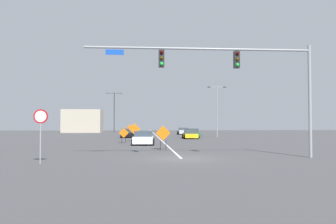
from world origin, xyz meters
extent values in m
plane|color=#444447|center=(0.00, 0.00, 0.00)|extent=(169.04, 169.04, 0.00)
cube|color=white|center=(0.00, 46.96, 0.00)|extent=(0.16, 93.91, 0.01)
cylinder|color=gray|center=(8.15, 0.00, 3.54)|extent=(0.20, 0.20, 7.09)
cylinder|color=gray|center=(1.13, 0.00, 6.75)|extent=(14.05, 0.14, 0.14)
cube|color=black|center=(3.47, 0.00, 6.10)|extent=(0.34, 0.32, 1.05)
sphere|color=#3A0503|center=(3.47, -0.17, 6.45)|extent=(0.22, 0.22, 0.22)
sphere|color=#3C3106|center=(3.47, -0.17, 6.10)|extent=(0.22, 0.22, 0.22)
sphere|color=green|center=(3.47, -0.17, 5.75)|extent=(0.22, 0.22, 0.22)
cube|color=black|center=(-1.22, 0.00, 6.10)|extent=(0.34, 0.32, 1.05)
sphere|color=#3A0503|center=(-1.22, -0.17, 6.45)|extent=(0.22, 0.22, 0.22)
sphere|color=#3C3106|center=(-1.22, -0.17, 6.10)|extent=(0.22, 0.22, 0.22)
sphere|color=green|center=(-1.22, -0.17, 5.75)|extent=(0.22, 0.22, 0.22)
cube|color=#1447B7|center=(-4.06, 0.00, 6.46)|extent=(1.10, 0.03, 0.32)
cylinder|color=gray|center=(-7.78, -2.05, 1.07)|extent=(0.07, 0.07, 2.13)
cylinder|color=#B20F14|center=(-7.78, -2.05, 2.51)|extent=(0.76, 0.03, 0.76)
cylinder|color=white|center=(-7.78, -2.07, 2.51)|extent=(0.61, 0.01, 0.61)
cylinder|color=black|center=(-9.31, 62.02, 4.81)|extent=(0.16, 0.16, 9.61)
cylinder|color=black|center=(-10.14, 62.02, 9.46)|extent=(1.67, 0.08, 0.08)
cube|color=#262628|center=(-10.98, 62.02, 9.46)|extent=(0.44, 0.24, 0.14)
cylinder|color=black|center=(-8.48, 62.02, 9.46)|extent=(1.67, 0.08, 0.08)
cube|color=#262628|center=(-7.64, 62.02, 9.46)|extent=(0.44, 0.24, 0.14)
cylinder|color=gray|center=(9.19, 31.57, 3.99)|extent=(0.16, 0.16, 7.98)
cylinder|color=gray|center=(8.56, 31.57, 7.83)|extent=(1.25, 0.08, 0.08)
cube|color=#262628|center=(7.94, 31.57, 7.83)|extent=(0.44, 0.24, 0.14)
cylinder|color=gray|center=(9.82, 31.57, 7.83)|extent=(1.25, 0.08, 0.08)
cube|color=#262628|center=(10.44, 31.57, 7.83)|extent=(0.44, 0.24, 0.14)
cube|color=orange|center=(-0.71, 6.71, 1.36)|extent=(1.19, 0.34, 1.22)
cylinder|color=black|center=(-0.94, 6.65, 0.36)|extent=(0.05, 0.05, 0.73)
cylinder|color=black|center=(-0.48, 6.77, 0.36)|extent=(0.05, 0.05, 0.73)
cube|color=orange|center=(-3.35, 20.16, 1.47)|extent=(1.34, 0.25, 1.35)
cylinder|color=black|center=(-3.61, 20.12, 0.39)|extent=(0.05, 0.05, 0.78)
cylinder|color=black|center=(-3.09, 20.20, 0.39)|extent=(0.05, 0.05, 0.78)
cube|color=orange|center=(-4.44, 35.43, 1.30)|extent=(1.38, 0.16, 1.39)
cylinder|color=black|center=(-4.70, 35.41, 0.29)|extent=(0.05, 0.05, 0.58)
cylinder|color=black|center=(-4.17, 35.46, 0.29)|extent=(0.05, 0.05, 0.58)
cube|color=orange|center=(-4.42, 16.57, 1.11)|extent=(1.07, 0.23, 1.08)
cylinder|color=black|center=(-4.63, 16.54, 0.28)|extent=(0.05, 0.05, 0.55)
cylinder|color=black|center=(-4.22, 16.61, 0.28)|extent=(0.05, 0.05, 0.55)
cube|color=gold|center=(4.31, 27.02, 0.44)|extent=(1.96, 4.47, 0.56)
cube|color=#333D47|center=(4.31, 26.80, 0.97)|extent=(1.70, 2.12, 0.49)
cylinder|color=black|center=(5.27, 28.53, 0.32)|extent=(0.24, 0.65, 0.64)
cylinder|color=black|center=(3.45, 28.59, 0.32)|extent=(0.24, 0.65, 0.64)
cylinder|color=black|center=(5.17, 25.44, 0.32)|extent=(0.24, 0.65, 0.64)
cylinder|color=black|center=(3.36, 25.50, 0.32)|extent=(0.24, 0.65, 0.64)
cube|color=black|center=(-4.73, 31.49, 0.45)|extent=(2.10, 4.20, 0.58)
cube|color=#333D47|center=(-4.74, 31.69, 1.06)|extent=(1.80, 2.27, 0.64)
cylinder|color=black|center=(-5.57, 30.00, 0.32)|extent=(0.26, 0.65, 0.64)
cylinder|color=black|center=(-3.72, 30.11, 0.32)|extent=(0.26, 0.65, 0.64)
cylinder|color=black|center=(-5.74, 32.86, 0.32)|extent=(0.26, 0.65, 0.64)
cylinder|color=black|center=(-3.89, 32.97, 0.32)|extent=(0.26, 0.65, 0.64)
cube|color=#196B38|center=(5.18, 31.62, 0.45)|extent=(1.94, 4.60, 0.59)
cube|color=#333D47|center=(5.19, 31.39, 1.05)|extent=(1.68, 2.75, 0.62)
cylinder|color=black|center=(5.96, 33.24, 0.32)|extent=(0.25, 0.65, 0.64)
cylinder|color=black|center=(4.24, 33.16, 0.32)|extent=(0.25, 0.65, 0.64)
cylinder|color=black|center=(6.11, 30.08, 0.32)|extent=(0.25, 0.65, 0.64)
cylinder|color=black|center=(4.39, 30.00, 0.32)|extent=(0.25, 0.65, 0.64)
cube|color=#B7BABF|center=(5.45, 45.09, 0.51)|extent=(1.90, 4.02, 0.70)
cube|color=#333D47|center=(5.45, 44.89, 1.09)|extent=(1.69, 1.95, 0.46)
cylinder|color=black|center=(6.40, 46.47, 0.32)|extent=(0.23, 0.64, 0.64)
cylinder|color=black|center=(4.54, 46.50, 0.32)|extent=(0.23, 0.64, 0.64)
cylinder|color=black|center=(6.36, 43.68, 0.32)|extent=(0.23, 0.64, 0.64)
cylinder|color=black|center=(4.51, 43.70, 0.32)|extent=(0.23, 0.64, 0.64)
cube|color=white|center=(-2.29, 13.64, 0.49)|extent=(2.14, 3.93, 0.67)
cube|color=#333D47|center=(-2.28, 13.83, 1.11)|extent=(1.85, 2.09, 0.56)
cylinder|color=black|center=(-3.33, 12.35, 0.32)|extent=(0.25, 0.65, 0.64)
cylinder|color=black|center=(-1.39, 12.25, 0.32)|extent=(0.25, 0.65, 0.64)
cylinder|color=black|center=(-3.20, 15.03, 0.32)|extent=(0.25, 0.65, 0.64)
cylinder|color=black|center=(-1.25, 14.93, 0.32)|extent=(0.25, 0.65, 0.64)
cube|color=#B2A893|center=(-16.59, 60.93, 2.70)|extent=(8.93, 6.21, 5.40)
camera|label=1|loc=(-2.33, -20.55, 2.13)|focal=36.22mm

